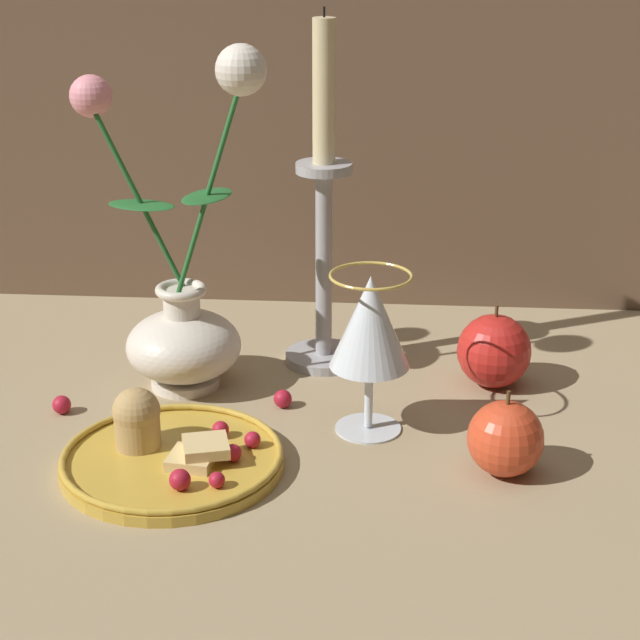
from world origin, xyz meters
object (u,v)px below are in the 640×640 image
at_px(wine_glass, 370,328).
at_px(candlestick, 324,227).
at_px(apple_near_glass, 505,439).
at_px(apple_beside_vase, 494,351).
at_px(plate_with_pastries, 168,452).
at_px(vase, 183,308).

bearing_deg(wine_glass, candlestick, 108.89).
bearing_deg(candlestick, apple_near_glass, -52.73).
bearing_deg(apple_beside_vase, plate_with_pastries, -147.28).
xyz_separation_m(vase, wine_glass, (0.19, -0.08, 0.02)).
bearing_deg(apple_near_glass, vase, 153.43).
bearing_deg(apple_near_glass, plate_with_pastries, -178.07).
bearing_deg(wine_glass, plate_with_pastries, -154.53).
xyz_separation_m(apple_beside_vase, apple_near_glass, (-0.00, -0.18, -0.00)).
bearing_deg(vase, plate_with_pastries, -84.68).
xyz_separation_m(wine_glass, apple_beside_vase, (0.13, 0.11, -0.07)).
xyz_separation_m(vase, apple_beside_vase, (0.32, 0.03, -0.05)).
relative_size(wine_glass, candlestick, 0.42).
xyz_separation_m(vase, candlestick, (0.14, 0.07, 0.07)).
relative_size(candlestick, apple_beside_vase, 4.23).
bearing_deg(candlestick, plate_with_pastries, -116.82).
height_order(plate_with_pastries, candlestick, candlestick).
relative_size(vase, apple_near_glass, 4.42).
relative_size(wine_glass, apple_near_glass, 1.97).
bearing_deg(plate_with_pastries, apple_beside_vase, 32.72).
bearing_deg(candlestick, wine_glass, -71.11).
bearing_deg(candlestick, apple_beside_vase, -14.75).
height_order(wine_glass, candlestick, candlestick).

